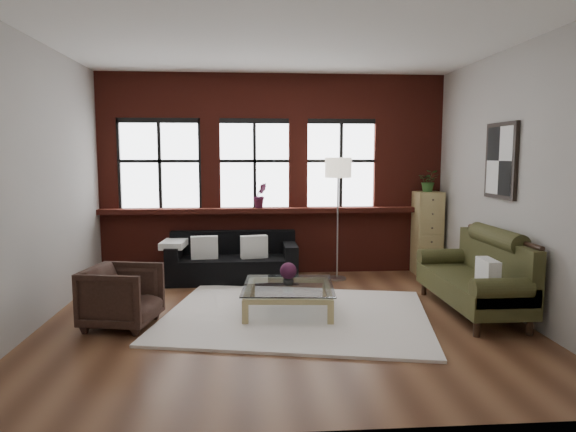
{
  "coord_description": "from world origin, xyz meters",
  "views": [
    {
      "loc": [
        -0.39,
        -5.85,
        1.92
      ],
      "look_at": [
        0.1,
        0.6,
        1.15
      ],
      "focal_mm": 32.0,
      "sensor_mm": 36.0,
      "label": 1
    }
  ],
  "objects": [
    {
      "name": "floor",
      "position": [
        0.0,
        0.0,
        0.0
      ],
      "size": [
        5.5,
        5.5,
        0.0
      ],
      "primitive_type": "plane",
      "color": "#54311E",
      "rests_on": "ground"
    },
    {
      "name": "ceiling",
      "position": [
        0.0,
        0.0,
        3.2
      ],
      "size": [
        5.5,
        5.5,
        0.0
      ],
      "primitive_type": "plane",
      "rotation": [
        3.14,
        0.0,
        0.0
      ],
      "color": "white",
      "rests_on": "ground"
    },
    {
      "name": "wall_back",
      "position": [
        0.0,
        2.5,
        1.6
      ],
      "size": [
        5.5,
        0.0,
        5.5
      ],
      "primitive_type": "plane",
      "rotation": [
        1.57,
        0.0,
        0.0
      ],
      "color": "#A5A19A",
      "rests_on": "ground"
    },
    {
      "name": "wall_front",
      "position": [
        0.0,
        -2.5,
        1.6
      ],
      "size": [
        5.5,
        0.0,
        5.5
      ],
      "primitive_type": "plane",
      "rotation": [
        -1.57,
        0.0,
        0.0
      ],
      "color": "#A5A19A",
      "rests_on": "ground"
    },
    {
      "name": "wall_left",
      "position": [
        -2.75,
        0.0,
        1.6
      ],
      "size": [
        0.0,
        5.0,
        5.0
      ],
      "primitive_type": "plane",
      "rotation": [
        1.57,
        0.0,
        1.57
      ],
      "color": "#A5A19A",
      "rests_on": "ground"
    },
    {
      "name": "wall_right",
      "position": [
        2.75,
        0.0,
        1.6
      ],
      "size": [
        0.0,
        5.0,
        5.0
      ],
      "primitive_type": "plane",
      "rotation": [
        1.57,
        0.0,
        -1.57
      ],
      "color": "#A5A19A",
      "rests_on": "ground"
    },
    {
      "name": "brick_backwall",
      "position": [
        0.0,
        2.44,
        1.6
      ],
      "size": [
        5.5,
        0.12,
        3.2
      ],
      "primitive_type": null,
      "color": "maroon",
      "rests_on": "floor"
    },
    {
      "name": "sill_ledge",
      "position": [
        0.0,
        2.35,
        1.04
      ],
      "size": [
        5.5,
        0.3,
        0.08
      ],
      "primitive_type": "cube",
      "color": "maroon",
      "rests_on": "brick_backwall"
    },
    {
      "name": "window_left",
      "position": [
        -1.8,
        2.45,
        1.75
      ],
      "size": [
        1.38,
        0.1,
        1.5
      ],
      "primitive_type": null,
      "color": "black",
      "rests_on": "brick_backwall"
    },
    {
      "name": "window_mid",
      "position": [
        -0.3,
        2.45,
        1.75
      ],
      "size": [
        1.38,
        0.1,
        1.5
      ],
      "primitive_type": null,
      "color": "black",
      "rests_on": "brick_backwall"
    },
    {
      "name": "window_right",
      "position": [
        1.1,
        2.45,
        1.75
      ],
      "size": [
        1.38,
        0.1,
        1.5
      ],
      "primitive_type": null,
      "color": "black",
      "rests_on": "brick_backwall"
    },
    {
      "name": "wall_poster",
      "position": [
        2.72,
        0.3,
        1.85
      ],
      "size": [
        0.05,
        0.74,
        0.94
      ],
      "primitive_type": null,
      "color": "black",
      "rests_on": "wall_right"
    },
    {
      "name": "shag_rug",
      "position": [
        0.16,
        0.06,
        0.02
      ],
      "size": [
        3.51,
        2.99,
        0.03
      ],
      "primitive_type": "cube",
      "rotation": [
        0.0,
        0.0,
        -0.2
      ],
      "color": "silver",
      "rests_on": "floor"
    },
    {
      "name": "dark_sofa",
      "position": [
        -0.65,
        1.9,
        0.35
      ],
      "size": [
        1.96,
        0.79,
        0.71
      ],
      "primitive_type": null,
      "color": "black",
      "rests_on": "floor"
    },
    {
      "name": "pillow_a",
      "position": [
        -1.07,
        1.8,
        0.54
      ],
      "size": [
        0.41,
        0.18,
        0.34
      ],
      "primitive_type": "cube",
      "rotation": [
        0.0,
        0.0,
        0.11
      ],
      "color": "silver",
      "rests_on": "dark_sofa"
    },
    {
      "name": "pillow_b",
      "position": [
        -0.32,
        1.8,
        0.54
      ],
      "size": [
        0.42,
        0.22,
        0.34
      ],
      "primitive_type": "cube",
      "rotation": [
        0.0,
        0.0,
        0.2
      ],
      "color": "silver",
      "rests_on": "dark_sofa"
    },
    {
      "name": "vintage_settee",
      "position": [
        2.3,
        0.07,
        0.51
      ],
      "size": [
        0.85,
        1.91,
        1.02
      ],
      "primitive_type": null,
      "color": "#343418",
      "rests_on": "floor"
    },
    {
      "name": "pillow_settee",
      "position": [
        2.22,
        -0.51,
        0.62
      ],
      "size": [
        0.16,
        0.39,
        0.34
      ],
      "primitive_type": "cube",
      "rotation": [
        0.0,
        0.0,
        -0.06
      ],
      "color": "silver",
      "rests_on": "vintage_settee"
    },
    {
      "name": "armchair",
      "position": [
        -1.82,
        -0.12,
        0.35
      ],
      "size": [
        0.89,
        0.87,
        0.69
      ],
      "primitive_type": "imported",
      "rotation": [
        0.0,
        0.0,
        1.38
      ],
      "color": "black",
      "rests_on": "floor"
    },
    {
      "name": "coffee_table",
      "position": [
        0.07,
        0.21,
        0.17
      ],
      "size": [
        1.17,
        1.17,
        0.36
      ],
      "primitive_type": null,
      "rotation": [
        0.0,
        0.0,
        -0.09
      ],
      "color": "tan",
      "rests_on": "shag_rug"
    },
    {
      "name": "vase",
      "position": [
        0.07,
        0.21,
        0.42
      ],
      "size": [
        0.15,
        0.15,
        0.14
      ],
      "primitive_type": "imported",
      "rotation": [
        0.0,
        0.0,
        0.16
      ],
      "color": "#B2B2B2",
      "rests_on": "coffee_table"
    },
    {
      "name": "flowers",
      "position": [
        0.07,
        0.21,
        0.53
      ],
      "size": [
        0.2,
        0.2,
        0.2
      ],
      "primitive_type": "sphere",
      "color": "#481835",
      "rests_on": "vase"
    },
    {
      "name": "drawer_chest",
      "position": [
        2.48,
        2.17,
        0.67
      ],
      "size": [
        0.41,
        0.41,
        1.34
      ],
      "primitive_type": "cube",
      "color": "tan",
      "rests_on": "floor"
    },
    {
      "name": "potted_plant_top",
      "position": [
        2.48,
        2.17,
        1.51
      ],
      "size": [
        0.4,
        0.37,
        0.35
      ],
      "primitive_type": "imported",
      "rotation": [
        0.0,
        0.0,
        -0.41
      ],
      "color": "#2D5923",
      "rests_on": "drawer_chest"
    },
    {
      "name": "floor_lamp",
      "position": [
        0.96,
        1.88,
        1.02
      ],
      "size": [
        0.4,
        0.4,
        2.03
      ],
      "primitive_type": null,
      "color": "#A5A5A8",
      "rests_on": "floor"
    },
    {
      "name": "sill_plant",
      "position": [
        -0.22,
        2.32,
        1.28
      ],
      "size": [
        0.27,
        0.24,
        0.4
      ],
      "primitive_type": "imported",
      "rotation": [
        0.0,
        0.0,
        0.36
      ],
      "color": "#481835",
      "rests_on": "sill_ledge"
    }
  ]
}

